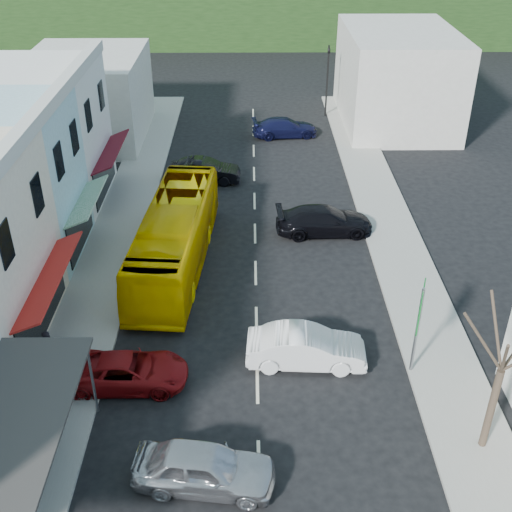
% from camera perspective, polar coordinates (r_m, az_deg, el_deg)
% --- Properties ---
extents(ground, '(120.00, 120.00, 0.00)m').
position_cam_1_polar(ground, '(25.55, 0.12, -11.29)').
color(ground, black).
rests_on(ground, ground).
extents(sidewalk_left, '(3.00, 52.00, 0.15)m').
position_cam_1_polar(sidewalk_left, '(34.34, -12.68, 0.39)').
color(sidewalk_left, gray).
rests_on(sidewalk_left, ground).
extents(sidewalk_right, '(3.00, 52.00, 0.15)m').
position_cam_1_polar(sidewalk_right, '(34.43, 12.52, 0.51)').
color(sidewalk_right, gray).
rests_on(sidewalk_right, ground).
extents(distant_block_left, '(8.00, 10.00, 6.00)m').
position_cam_1_polar(distant_block_left, '(49.40, -14.70, 13.54)').
color(distant_block_left, '#B7B2A8').
rests_on(distant_block_left, ground).
extents(distant_block_right, '(8.00, 12.00, 7.00)m').
position_cam_1_polar(distant_block_right, '(51.93, 12.43, 15.25)').
color(distant_block_right, '#B7B2A8').
rests_on(distant_block_right, ground).
extents(bus, '(3.44, 11.77, 3.10)m').
position_cam_1_polar(bus, '(31.98, -7.20, 1.57)').
color(bus, '#F0BD00').
rests_on(bus, ground).
extents(car_silver, '(4.59, 2.34, 1.40)m').
position_cam_1_polar(car_silver, '(21.82, -4.61, -18.38)').
color(car_silver, '#ADADB2').
rests_on(car_silver, ground).
extents(car_white, '(4.49, 2.02, 1.40)m').
position_cam_1_polar(car_white, '(26.11, 4.47, -8.27)').
color(car_white, silver).
rests_on(car_white, ground).
extents(car_red, '(4.61, 1.91, 1.40)m').
position_cam_1_polar(car_red, '(25.58, -11.32, -9.89)').
color(car_red, maroon).
rests_on(car_red, ground).
extents(car_black_near, '(4.59, 2.09, 1.40)m').
position_cam_1_polar(car_black_near, '(35.26, 6.08, 3.07)').
color(car_black_near, black).
rests_on(car_black_near, ground).
extents(car_black_far, '(4.48, 2.01, 1.40)m').
position_cam_1_polar(car_black_far, '(41.21, -4.60, 7.49)').
color(car_black_far, black).
rests_on(car_black_far, ground).
extents(car_navy_far, '(4.70, 2.42, 1.40)m').
position_cam_1_polar(car_navy_far, '(48.60, 2.58, 11.36)').
color(car_navy_far, black).
rests_on(car_navy_far, ground).
extents(pedestrian_left, '(0.46, 0.64, 1.70)m').
position_cam_1_polar(pedestrian_left, '(26.84, -17.84, -7.88)').
color(pedestrian_left, black).
rests_on(pedestrian_left, sidewalk_left).
extents(direction_sign, '(1.30, 1.95, 4.06)m').
position_cam_1_polar(direction_sign, '(25.50, 14.09, -6.59)').
color(direction_sign, '#0A5E1C').
rests_on(direction_sign, ground).
extents(street_tree, '(3.12, 3.12, 7.00)m').
position_cam_1_polar(street_tree, '(22.27, 20.96, -9.50)').
color(street_tree, '#34291F').
rests_on(street_tree, ground).
extents(traffic_signal, '(0.94, 1.30, 5.58)m').
position_cam_1_polar(traffic_signal, '(52.63, 6.34, 15.17)').
color(traffic_signal, black).
rests_on(traffic_signal, ground).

